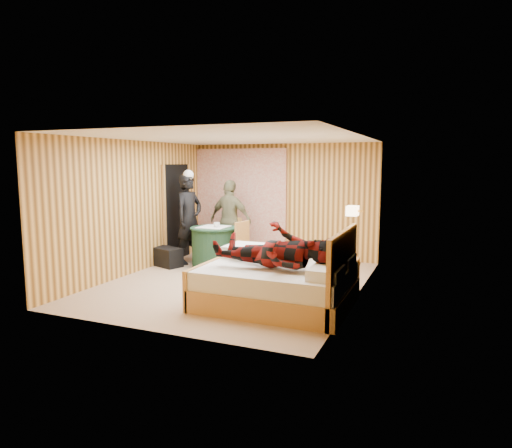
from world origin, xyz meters
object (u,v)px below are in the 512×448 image
at_px(chair_far, 231,236).
at_px(nightstand, 344,276).
at_px(wall_lamp, 353,211).
at_px(man_on_bed, 276,240).
at_px(bed, 279,282).
at_px(duffel_bag, 167,257).
at_px(woman_standing, 189,219).
at_px(man_at_table, 231,220).
at_px(round_table, 214,247).
at_px(chair_near, 238,242).

bearing_deg(chair_far, nightstand, -7.02).
height_order(wall_lamp, man_on_bed, man_on_bed).
height_order(bed, duffel_bag, bed).
height_order(woman_standing, man_at_table, woman_standing).
relative_size(round_table, man_at_table, 0.54).
bearing_deg(bed, man_on_bed, -82.36).
bearing_deg(man_at_table, round_table, 98.49).
bearing_deg(duffel_bag, man_at_table, 68.06).
xyz_separation_m(nightstand, round_table, (-2.79, 0.82, 0.13)).
height_order(duffel_bag, man_on_bed, man_on_bed).
distance_m(chair_far, man_at_table, 0.33).
height_order(nightstand, man_on_bed, man_on_bed).
bearing_deg(chair_near, chair_far, -134.59).
bearing_deg(bed, woman_standing, 143.68).
bearing_deg(chair_far, woman_standing, -119.63).
height_order(nightstand, duffel_bag, nightstand).
bearing_deg(man_at_table, chair_near, 132.37).
relative_size(wall_lamp, bed, 0.12).
distance_m(chair_near, man_on_bed, 2.57).
height_order(bed, man_at_table, man_at_table).
bearing_deg(man_at_table, wall_lamp, 164.69).
bearing_deg(bed, chair_far, 128.36).
bearing_deg(man_on_bed, wall_lamp, 63.57).
height_order(round_table, woman_standing, woman_standing).
bearing_deg(man_on_bed, woman_standing, 140.95).
relative_size(bed, chair_far, 2.31).
distance_m(chair_far, chair_near, 0.89).
bearing_deg(duffel_bag, nightstand, 11.73).
relative_size(bed, chair_near, 2.23).
bearing_deg(man_on_bed, round_table, 135.44).
xyz_separation_m(bed, man_at_table, (-2.03, 2.57, 0.53)).
height_order(chair_near, duffel_bag, chair_near).
bearing_deg(woman_standing, nightstand, -93.77).
relative_size(woman_standing, man_at_table, 1.08).
bearing_deg(man_on_bed, chair_far, 126.37).
distance_m(wall_lamp, round_table, 3.00).
xyz_separation_m(chair_near, man_on_bed, (1.53, -2.02, 0.45)).
bearing_deg(chair_far, man_on_bed, -31.38).
height_order(wall_lamp, chair_far, wall_lamp).
bearing_deg(man_at_table, woman_standing, 50.58).
xyz_separation_m(chair_near, woman_standing, (-1.19, 0.19, 0.37)).
distance_m(bed, round_table, 2.71).
bearing_deg(woman_standing, man_on_bed, -116.65).
distance_m(wall_lamp, duffel_bag, 3.94).
height_order(bed, round_table, bed).
distance_m(round_table, woman_standing, 0.86).
height_order(wall_lamp, woman_standing, woman_standing).
distance_m(round_table, chair_near, 0.55).
xyz_separation_m(duffel_bag, woman_standing, (0.28, 0.45, 0.74)).
height_order(bed, chair_near, bed).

